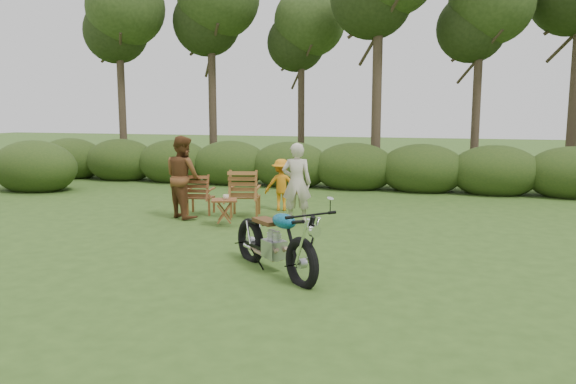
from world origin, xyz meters
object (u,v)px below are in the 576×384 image
(side_table, at_px, (224,212))
(adult_a, at_px, (297,222))
(motorcycle, at_px, (274,271))
(lawn_chair_left, at_px, (201,214))
(adult_b, at_px, (184,217))
(lawn_chair_right, at_px, (245,216))
(child, at_px, (281,210))
(cup, at_px, (226,197))

(side_table, relative_size, adult_a, 0.32)
(motorcycle, bearing_deg, lawn_chair_left, 170.17)
(lawn_chair_left, bearing_deg, adult_b, 61.04)
(lawn_chair_left, distance_m, adult_a, 2.39)
(motorcycle, relative_size, adult_a, 1.26)
(lawn_chair_right, relative_size, adult_a, 0.62)
(lawn_chair_right, distance_m, child, 1.07)
(lawn_chair_right, height_order, lawn_chair_left, lawn_chair_right)
(motorcycle, bearing_deg, child, 148.31)
(adult_a, bearing_deg, cup, 15.82)
(lawn_chair_left, xyz_separation_m, side_table, (1.01, -1.05, 0.27))
(lawn_chair_left, height_order, side_table, side_table)
(side_table, relative_size, child, 0.45)
(lawn_chair_right, xyz_separation_m, adult_a, (1.30, -0.38, 0.00))
(motorcycle, xyz_separation_m, lawn_chair_right, (-1.93, 3.98, 0.00))
(motorcycle, relative_size, cup, 17.38)
(side_table, xyz_separation_m, adult_b, (-1.19, 0.56, -0.27))
(adult_b, bearing_deg, child, -107.55)
(motorcycle, distance_m, lawn_chair_left, 4.94)
(motorcycle, distance_m, adult_b, 4.68)
(side_table, bearing_deg, adult_a, 28.04)
(motorcycle, xyz_separation_m, adult_b, (-3.17, 3.44, 0.00))
(lawn_chair_left, relative_size, adult_b, 0.51)
(cup, distance_m, child, 2.15)
(motorcycle, height_order, cup, cup)
(cup, xyz_separation_m, adult_a, (1.32, 0.69, -0.60))
(lawn_chair_right, xyz_separation_m, child, (0.58, 0.90, 0.00))
(adult_b, bearing_deg, adult_a, -142.32)
(motorcycle, height_order, side_table, motorcycle)
(adult_b, distance_m, child, 2.33)
(lawn_chair_left, bearing_deg, lawn_chair_right, 173.77)
(side_table, relative_size, cup, 4.48)
(side_table, height_order, child, child)
(lawn_chair_left, distance_m, child, 1.90)
(motorcycle, bearing_deg, adult_a, 142.79)
(adult_a, bearing_deg, adult_b, -8.09)
(lawn_chair_right, bearing_deg, motorcycle, 103.30)
(lawn_chair_left, xyz_separation_m, adult_a, (2.36, -0.33, 0.00))
(cup, bearing_deg, lawn_chair_left, 135.55)
(motorcycle, bearing_deg, side_table, 167.40)
(adult_a, height_order, adult_b, adult_b)
(cup, height_order, adult_b, adult_b)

